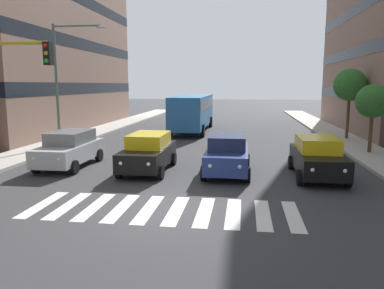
% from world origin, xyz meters
% --- Properties ---
extents(ground_plane, '(180.00, 180.00, 0.00)m').
position_xyz_m(ground_plane, '(0.00, 0.00, 0.00)').
color(ground_plane, '#38383A').
extents(building_right_block_0, '(10.71, 23.03, 18.14)m').
position_xyz_m(building_right_block_0, '(16.25, -20.00, 9.07)').
color(building_right_block_0, '#846656').
rests_on(building_right_block_0, ground_plane).
extents(crosswalk_markings, '(8.55, 2.80, 0.01)m').
position_xyz_m(crosswalk_markings, '(-0.00, 0.00, 0.00)').
color(crosswalk_markings, silver).
rests_on(crosswalk_markings, ground_plane).
extents(car_0, '(2.02, 4.44, 1.72)m').
position_xyz_m(car_0, '(-5.65, -5.09, 0.89)').
color(car_0, black).
rests_on(car_0, ground_plane).
extents(car_1, '(2.02, 4.44, 1.72)m').
position_xyz_m(car_1, '(-1.82, -5.28, 0.89)').
color(car_1, navy).
rests_on(car_1, ground_plane).
extents(car_2, '(2.02, 4.44, 1.72)m').
position_xyz_m(car_2, '(1.80, -5.25, 0.89)').
color(car_2, black).
rests_on(car_2, ground_plane).
extents(car_3, '(2.02, 4.44, 1.72)m').
position_xyz_m(car_3, '(5.79, -5.61, 0.89)').
color(car_3, '#B2B7BC').
rests_on(car_3, ground_plane).
extents(bus_behind_traffic, '(2.78, 10.50, 3.00)m').
position_xyz_m(bus_behind_traffic, '(1.80, -20.33, 1.86)').
color(bus_behind_traffic, '#286BAD').
rests_on(bus_behind_traffic, ground_plane).
extents(street_lamp_right, '(3.32, 0.28, 7.37)m').
position_xyz_m(street_lamp_right, '(8.35, -10.63, 4.68)').
color(street_lamp_right, '#4C6B56').
rests_on(street_lamp_right, sidewalk_right).
extents(street_tree_1, '(1.87, 1.87, 3.81)m').
position_xyz_m(street_tree_1, '(-9.60, -10.85, 3.00)').
color(street_tree_1, '#513823').
rests_on(street_tree_1, sidewalk_left).
extents(street_tree_2, '(2.24, 2.24, 4.89)m').
position_xyz_m(street_tree_2, '(-9.79, -16.40, 3.89)').
color(street_tree_2, '#513823').
rests_on(street_tree_2, sidewalk_left).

